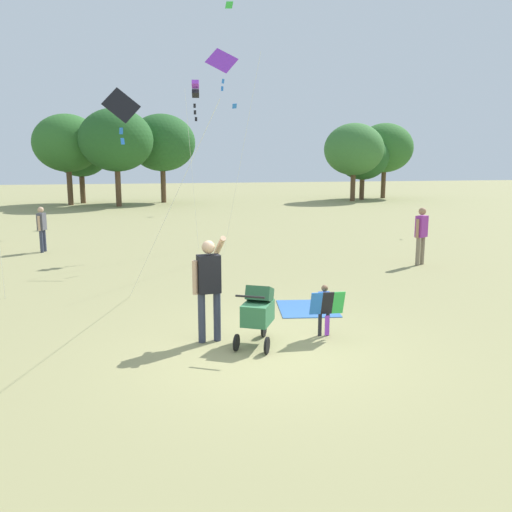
# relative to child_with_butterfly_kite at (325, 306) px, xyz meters

# --- Properties ---
(ground_plane) EXTENTS (120.00, 120.00, 0.00)m
(ground_plane) POSITION_rel_child_with_butterfly_kite_xyz_m (-1.19, -0.47, -0.57)
(ground_plane) COLOR #938E5B
(treeline_distant) EXTENTS (39.30, 7.41, 6.29)m
(treeline_distant) POSITION_rel_child_with_butterfly_kite_xyz_m (0.37, 29.46, 3.26)
(treeline_distant) COLOR brown
(treeline_distant) RESTS_ON ground
(child_with_butterfly_kite) EXTENTS (0.61, 0.34, 0.93)m
(child_with_butterfly_kite) POSITION_rel_child_with_butterfly_kite_xyz_m (0.00, 0.00, 0.00)
(child_with_butterfly_kite) COLOR #232328
(child_with_butterfly_kite) RESTS_ON ground
(person_adult_flyer) EXTENTS (0.58, 0.58, 1.85)m
(person_adult_flyer) POSITION_rel_child_with_butterfly_kite_xyz_m (-2.04, 0.17, 0.50)
(person_adult_flyer) COLOR #33384C
(person_adult_flyer) RESTS_ON ground
(stroller) EXTENTS (0.83, 1.10, 1.03)m
(stroller) POSITION_rel_child_with_butterfly_kite_xyz_m (-1.24, -0.15, 0.04)
(stroller) COLOR black
(stroller) RESTS_ON ground
(kite_adult_black) EXTENTS (2.11, 3.36, 4.65)m
(kite_adult_black) POSITION_rel_child_with_butterfly_kite_xyz_m (-3.41, 3.41, 3.49)
(kite_adult_black) COLOR black
(kite_adult_black) RESTS_ON ground
(kite_orange_delta) EXTENTS (1.17, 3.08, 6.56)m
(kite_orange_delta) POSITION_rel_child_with_butterfly_kite_xyz_m (-0.52, 8.54, 5.36)
(kite_orange_delta) COLOR purple
(kite_orange_delta) RESTS_ON ground
(kite_blue_high) EXTENTS (0.60, 1.52, 5.69)m
(kite_blue_high) POSITION_rel_child_with_butterfly_kite_xyz_m (-1.26, 9.77, 4.77)
(kite_blue_high) COLOR purple
(kite_blue_high) RESTS_ON ground
(distant_kites_cluster) EXTENTS (18.76, 12.21, 11.89)m
(distant_kites_cluster) POSITION_rel_child_with_butterfly_kite_xyz_m (2.85, 22.29, 9.90)
(distant_kites_cluster) COLOR pink
(person_red_shirt) EXTENTS (0.28, 0.48, 1.53)m
(person_red_shirt) POSITION_rel_child_with_butterfly_kite_xyz_m (-6.47, 10.21, 0.34)
(person_red_shirt) COLOR #33384C
(person_red_shirt) RESTS_ON ground
(person_sitting_far) EXTENTS (0.48, 0.39, 1.71)m
(person_sitting_far) POSITION_rel_child_with_butterfly_kite_xyz_m (4.91, 5.57, 0.44)
(person_sitting_far) COLOR #7F705B
(person_sitting_far) RESTS_ON ground
(picnic_blanket) EXTENTS (1.38, 1.50, 0.02)m
(picnic_blanket) POSITION_rel_child_with_butterfly_kite_xyz_m (0.23, 1.74, -0.56)
(picnic_blanket) COLOR #3366B2
(picnic_blanket) RESTS_ON ground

